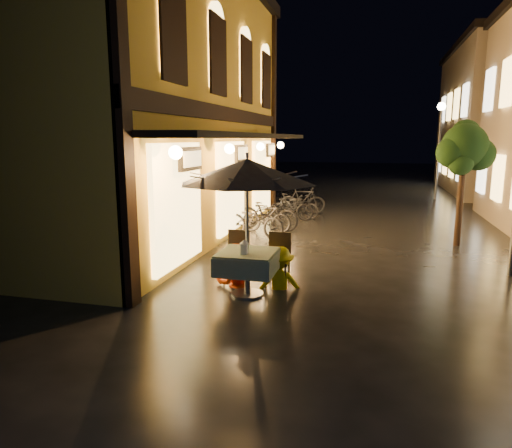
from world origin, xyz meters
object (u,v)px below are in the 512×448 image
(patio_umbrella, at_px, (247,171))
(person_orange, at_px, (235,245))
(bicycle_0, at_px, (255,220))
(table_lantern, at_px, (244,246))
(cafe_table, at_px, (247,262))
(person_yellow, at_px, (279,248))

(patio_umbrella, height_order, person_orange, patio_umbrella)
(person_orange, distance_m, bicycle_0, 4.08)
(patio_umbrella, height_order, table_lantern, patio_umbrella)
(cafe_table, distance_m, bicycle_0, 4.67)
(person_yellow, bearing_deg, person_orange, -16.13)
(cafe_table, relative_size, table_lantern, 3.96)
(person_yellow, height_order, bicycle_0, person_yellow)
(cafe_table, height_order, patio_umbrella, patio_umbrella)
(patio_umbrella, xyz_separation_m, person_orange, (-0.38, 0.53, -1.39))
(cafe_table, bearing_deg, table_lantern, -90.00)
(bicycle_0, bearing_deg, cafe_table, -149.15)
(person_orange, xyz_separation_m, person_yellow, (0.83, 0.02, -0.02))
(person_orange, bearing_deg, patio_umbrella, 105.28)
(table_lantern, bearing_deg, bicycle_0, 102.60)
(table_lantern, relative_size, person_yellow, 0.17)
(table_lantern, relative_size, bicycle_0, 0.14)
(table_lantern, height_order, person_orange, person_orange)
(person_yellow, bearing_deg, table_lantern, 41.13)
(bicycle_0, bearing_deg, table_lantern, -149.64)
(bicycle_0, bearing_deg, patio_umbrella, -149.15)
(patio_umbrella, distance_m, bicycle_0, 4.95)
(person_yellow, bearing_deg, cafe_table, 33.47)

